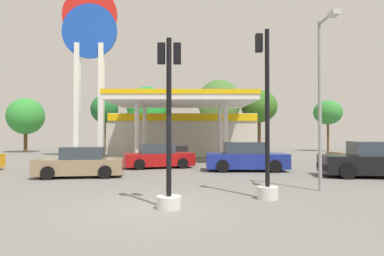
% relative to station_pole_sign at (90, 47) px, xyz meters
% --- Properties ---
extents(ground_plane, '(90.00, 90.00, 0.00)m').
position_rel_station_pole_sign_xyz_m(ground_plane, '(7.11, -18.54, -9.15)').
color(ground_plane, slate).
rests_on(ground_plane, ground).
extents(gas_station, '(12.77, 14.59, 4.82)m').
position_rel_station_pole_sign_xyz_m(gas_station, '(7.67, 3.44, -6.94)').
color(gas_station, beige).
rests_on(gas_station, ground).
extents(station_pole_sign, '(4.54, 0.56, 14.11)m').
position_rel_station_pole_sign_xyz_m(station_pole_sign, '(0.00, 0.00, 0.00)').
color(station_pole_sign, white).
rests_on(station_pole_sign, ground).
extents(car_0, '(4.13, 2.22, 1.41)m').
position_rel_station_pole_sign_xyz_m(car_0, '(3.10, -11.95, -8.51)').
color(car_0, black).
rests_on(car_0, ground).
extents(car_2, '(4.85, 2.61, 1.66)m').
position_rel_station_pole_sign_xyz_m(car_2, '(16.77, -12.15, -8.40)').
color(car_2, black).
rests_on(car_2, ground).
extents(car_3, '(4.45, 2.14, 1.57)m').
position_rel_station_pole_sign_xyz_m(car_3, '(11.28, -9.45, -8.44)').
color(car_3, black).
rests_on(car_3, ground).
extents(car_5, '(4.32, 2.69, 1.44)m').
position_rel_station_pole_sign_xyz_m(car_5, '(6.38, -7.86, -8.50)').
color(car_5, black).
rests_on(car_5, ground).
extents(car_6, '(4.46, 2.24, 1.55)m').
position_rel_station_pole_sign_xyz_m(car_6, '(18.90, -7.73, -8.45)').
color(car_6, black).
rests_on(car_6, ground).
extents(traffic_signal_0, '(0.67, 0.69, 4.64)m').
position_rel_station_pole_sign_xyz_m(traffic_signal_0, '(7.59, -18.55, -7.42)').
color(traffic_signal_0, silver).
rests_on(traffic_signal_0, ground).
extents(traffic_signal_1, '(0.65, 0.68, 5.29)m').
position_rel_station_pole_sign_xyz_m(traffic_signal_1, '(10.56, -17.27, -7.53)').
color(traffic_signal_1, silver).
rests_on(traffic_signal_1, ground).
extents(tree_0, '(3.84, 3.84, 5.81)m').
position_rel_station_pole_sign_xyz_m(tree_0, '(-9.27, 8.50, -5.29)').
color(tree_0, brown).
rests_on(tree_0, ground).
extents(tree_1, '(3.10, 3.10, 6.38)m').
position_rel_station_pole_sign_xyz_m(tree_1, '(-1.37, 10.64, -4.40)').
color(tree_1, brown).
rests_on(tree_1, ground).
extents(tree_2, '(4.52, 4.52, 7.21)m').
position_rel_station_pole_sign_xyz_m(tree_2, '(3.64, 9.46, -4.23)').
color(tree_2, brown).
rests_on(tree_2, ground).
extents(tree_3, '(4.71, 4.71, 7.91)m').
position_rel_station_pole_sign_xyz_m(tree_3, '(11.56, 9.00, -3.71)').
color(tree_3, brown).
rests_on(tree_3, ground).
extents(tree_4, '(4.08, 4.08, 6.93)m').
position_rel_station_pole_sign_xyz_m(tree_4, '(16.22, 10.30, -4.08)').
color(tree_4, brown).
rests_on(tree_4, ground).
extents(tree_5, '(3.17, 3.17, 5.79)m').
position_rel_station_pole_sign_xyz_m(tree_5, '(24.07, 10.32, -4.76)').
color(tree_5, brown).
rests_on(tree_5, ground).
extents(corner_streetlamp, '(0.24, 1.48, 6.04)m').
position_rel_station_pole_sign_xyz_m(corner_streetlamp, '(12.81, -16.07, -5.45)').
color(corner_streetlamp, gray).
rests_on(corner_streetlamp, ground).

